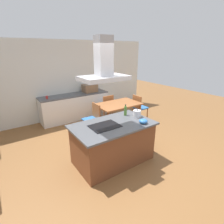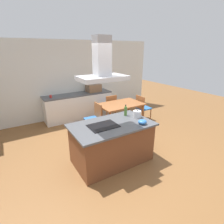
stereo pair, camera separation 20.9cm
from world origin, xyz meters
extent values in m
plane|color=brown|center=(0.00, 1.50, 0.00)|extent=(16.00, 16.00, 0.00)
cube|color=silver|center=(0.00, 3.25, 1.35)|extent=(7.20, 0.10, 2.70)
cube|color=brown|center=(0.00, 0.00, 0.43)|extent=(1.65, 0.94, 0.86)
cube|color=#4C4F54|center=(0.00, 0.00, 0.88)|extent=(1.75, 1.04, 0.04)
cube|color=black|center=(-0.21, 0.00, 0.91)|extent=(0.60, 0.44, 0.01)
cylinder|color=silver|center=(0.70, 0.02, 0.98)|extent=(0.19, 0.19, 0.16)
sphere|color=black|center=(0.70, 0.02, 1.07)|extent=(0.03, 0.03, 0.03)
cone|color=silver|center=(0.81, 0.02, 0.99)|extent=(0.06, 0.03, 0.04)
cylinder|color=#47722D|center=(0.55, 0.26, 1.01)|extent=(0.07, 0.07, 0.21)
cylinder|color=#47722D|center=(0.55, 0.26, 1.13)|extent=(0.03, 0.03, 0.04)
cylinder|color=black|center=(0.55, 0.26, 1.16)|extent=(0.03, 0.03, 0.01)
ellipsoid|color=#2D6BB7|center=(0.55, -0.34, 0.95)|extent=(0.18, 0.18, 0.10)
cube|color=silver|center=(0.37, 2.88, 0.43)|extent=(2.43, 0.62, 0.86)
cube|color=#4C4F54|center=(0.37, 2.88, 0.88)|extent=(2.43, 0.62, 0.04)
cube|color=brown|center=(0.98, 2.88, 1.04)|extent=(0.50, 0.38, 0.28)
cylinder|color=red|center=(-0.58, 2.84, 0.95)|extent=(0.08, 0.08, 0.09)
cube|color=#995B33|center=(1.26, 1.50, 0.73)|extent=(1.40, 0.90, 0.04)
cylinder|color=#995B33|center=(0.64, 1.13, 0.35)|extent=(0.06, 0.06, 0.71)
cylinder|color=#995B33|center=(1.88, 1.13, 0.35)|extent=(0.06, 0.06, 0.71)
cylinder|color=#995B33|center=(0.64, 1.87, 0.35)|extent=(0.06, 0.06, 0.71)
cylinder|color=#995B33|center=(1.88, 1.87, 0.35)|extent=(0.06, 0.06, 0.71)
cube|color=#2D6BB7|center=(1.26, 2.25, 0.43)|extent=(0.42, 0.42, 0.04)
cube|color=#995B33|center=(1.26, 2.06, 0.67)|extent=(0.42, 0.04, 0.44)
cylinder|color=#995B33|center=(1.08, 2.43, 0.21)|extent=(0.04, 0.04, 0.41)
cylinder|color=#995B33|center=(1.44, 2.43, 0.21)|extent=(0.04, 0.04, 0.41)
cylinder|color=#995B33|center=(1.08, 2.07, 0.21)|extent=(0.04, 0.04, 0.41)
cylinder|color=#995B33|center=(1.44, 2.07, 0.21)|extent=(0.04, 0.04, 0.41)
cube|color=#2D6BB7|center=(0.26, 1.50, 0.43)|extent=(0.42, 0.42, 0.04)
cube|color=#995B33|center=(0.45, 1.50, 0.67)|extent=(0.04, 0.42, 0.44)
cylinder|color=#995B33|center=(0.08, 1.32, 0.21)|extent=(0.04, 0.04, 0.41)
cylinder|color=#995B33|center=(0.08, 1.68, 0.21)|extent=(0.04, 0.04, 0.41)
cylinder|color=#995B33|center=(0.44, 1.32, 0.21)|extent=(0.04, 0.04, 0.41)
cylinder|color=#995B33|center=(0.44, 1.68, 0.21)|extent=(0.04, 0.04, 0.41)
cube|color=#2D6BB7|center=(2.26, 1.50, 0.43)|extent=(0.42, 0.42, 0.04)
cube|color=#995B33|center=(2.07, 1.50, 0.67)|extent=(0.04, 0.42, 0.44)
cylinder|color=#995B33|center=(2.44, 1.68, 0.21)|extent=(0.04, 0.04, 0.41)
cylinder|color=#995B33|center=(2.44, 1.32, 0.21)|extent=(0.04, 0.04, 0.41)
cylinder|color=#995B33|center=(2.08, 1.68, 0.21)|extent=(0.04, 0.04, 0.41)
cylinder|color=#995B33|center=(2.08, 1.32, 0.21)|extent=(0.04, 0.04, 0.41)
cube|color=#ADADB2|center=(-0.21, 0.00, 1.89)|extent=(0.90, 0.55, 0.08)
cube|color=#ADADB2|center=(-0.21, 0.00, 2.28)|extent=(0.28, 0.24, 0.70)
camera|label=1|loc=(-1.96, -2.79, 2.41)|focal=28.11mm
camera|label=2|loc=(-1.79, -2.90, 2.41)|focal=28.11mm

